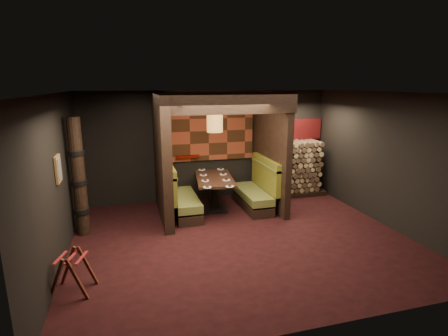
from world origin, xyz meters
TOP-DOWN VIEW (x-y plane):
  - floor at (0.00, 0.00)m, footprint 6.50×5.50m
  - ceiling at (0.00, 0.00)m, footprint 6.50×5.50m
  - wall_back at (0.00, 2.76)m, footprint 6.50×0.02m
  - wall_front at (0.00, -2.76)m, footprint 6.50×0.02m
  - wall_left at (-3.26, 0.00)m, footprint 0.02×5.50m
  - wall_right at (3.26, 0.00)m, footprint 0.02×5.50m
  - partition_left at (-1.35, 1.65)m, footprint 0.20×2.20m
  - partition_right at (1.30, 1.70)m, footprint 0.15×2.10m
  - header_beam at (-0.02, 0.70)m, footprint 2.85×0.18m
  - tapa_back_panel at (-0.02, 2.71)m, footprint 2.40×0.06m
  - tapa_side_panel at (-1.23, 1.82)m, footprint 0.04×1.85m
  - lacquer_shelf at (-0.60, 2.65)m, footprint 0.60×0.12m
  - booth_bench_left at (-0.96, 1.65)m, footprint 0.68×1.60m
  - booth_bench_right at (0.93, 1.65)m, footprint 0.68×1.60m
  - dining_table at (-0.12, 1.72)m, footprint 1.06×1.66m
  - place_settings at (-0.12, 1.72)m, footprint 0.89×1.84m
  - pendant_lamp at (-0.12, 1.67)m, footprint 0.37×0.37m
  - framed_picture at (-3.22, 0.10)m, footprint 0.05×0.36m
  - luggage_rack at (-2.97, -1.05)m, footprint 0.71×0.58m
  - totem_column at (-3.05, 1.10)m, footprint 0.31×0.31m
  - firewood_stack at (2.29, 2.35)m, footprint 1.73×0.70m
  - mosaic_header at (2.29, 2.68)m, footprint 1.83×0.10m
  - bay_front_post at (1.39, 1.96)m, footprint 0.08×0.08m

SIDE VIEW (x-z plane):
  - floor at x=0.00m, z-range -0.02..0.00m
  - luggage_rack at x=-2.97m, z-range 0.00..0.66m
  - booth_bench_left at x=-0.96m, z-range -0.17..0.97m
  - booth_bench_right at x=0.93m, z-range -0.17..0.97m
  - dining_table at x=-0.12m, z-range 0.18..1.00m
  - firewood_stack at x=2.29m, z-range 0.00..1.50m
  - place_settings at x=-0.12m, z-range 0.82..0.85m
  - lacquer_shelf at x=-0.60m, z-range 1.15..1.21m
  - totem_column at x=-3.05m, z-range -0.01..2.39m
  - wall_back at x=0.00m, z-range 0.00..2.85m
  - wall_front at x=0.00m, z-range 0.00..2.85m
  - wall_left at x=-3.26m, z-range 0.00..2.85m
  - wall_right at x=3.26m, z-range 0.00..2.85m
  - partition_left at x=-1.35m, z-range 0.00..2.85m
  - partition_right at x=1.30m, z-range 0.00..2.85m
  - bay_front_post at x=1.39m, z-range 0.00..2.85m
  - framed_picture at x=-3.22m, z-range 1.39..1.85m
  - mosaic_header at x=2.29m, z-range 1.50..2.06m
  - tapa_back_panel at x=-0.02m, z-range 1.04..2.60m
  - tapa_side_panel at x=-1.23m, z-range 1.12..2.58m
  - pendant_lamp at x=-0.12m, z-range 1.69..2.61m
  - header_beam at x=-0.02m, z-range 2.41..2.85m
  - ceiling at x=0.00m, z-range 2.85..2.87m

